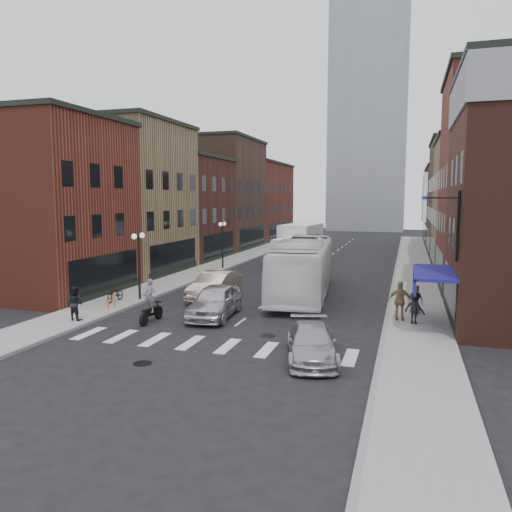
{
  "coord_description": "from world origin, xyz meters",
  "views": [
    {
      "loc": [
        7.89,
        -22.1,
        6.2
      ],
      "look_at": [
        -0.84,
        6.43,
        2.7
      ],
      "focal_mm": 35.0,
      "sensor_mm": 36.0,
      "label": 1
    }
  ],
  "objects_px": {
    "streetlamp_near": "(139,253)",
    "box_truck": "(298,246)",
    "ped_right_a": "(415,308)",
    "curb_car": "(312,343)",
    "sedan_left_near": "(215,301)",
    "parked_bicycle": "(115,294)",
    "ped_right_b": "(400,301)",
    "ped_left_solo": "(75,303)",
    "streetlamp_far": "(222,236)",
    "ped_right_c": "(415,299)",
    "sedan_left_far": "(215,286)",
    "motorcycle_rider": "(150,302)",
    "bike_rack": "(111,301)",
    "transit_bus": "(303,267)",
    "billboard_sign": "(426,199)"
  },
  "relations": [
    {
      "from": "streetlamp_far",
      "to": "ped_right_c",
      "type": "height_order",
      "value": "streetlamp_far"
    },
    {
      "from": "streetlamp_far",
      "to": "curb_car",
      "type": "relative_size",
      "value": 0.91
    },
    {
      "from": "ped_right_a",
      "to": "streetlamp_near",
      "type": "bearing_deg",
      "value": 18.85
    },
    {
      "from": "streetlamp_far",
      "to": "bike_rack",
      "type": "relative_size",
      "value": 5.14
    },
    {
      "from": "ped_left_solo",
      "to": "parked_bicycle",
      "type": "bearing_deg",
      "value": -76.56
    },
    {
      "from": "streetlamp_far",
      "to": "ped_right_b",
      "type": "distance_m",
      "value": 21.24
    },
    {
      "from": "streetlamp_near",
      "to": "ped_left_solo",
      "type": "height_order",
      "value": "streetlamp_near"
    },
    {
      "from": "streetlamp_far",
      "to": "ped_right_c",
      "type": "xyz_separation_m",
      "value": [
        15.77,
        -13.18,
        -2.0
      ]
    },
    {
      "from": "ped_left_solo",
      "to": "streetlamp_near",
      "type": "bearing_deg",
      "value": -88.08
    },
    {
      "from": "streetlamp_far",
      "to": "motorcycle_rider",
      "type": "xyz_separation_m",
      "value": [
        3.17,
        -18.41,
        -1.88
      ]
    },
    {
      "from": "box_truck",
      "to": "sedan_left_far",
      "type": "xyz_separation_m",
      "value": [
        -1.93,
        -15.25,
        -1.04
      ]
    },
    {
      "from": "streetlamp_near",
      "to": "sedan_left_far",
      "type": "xyz_separation_m",
      "value": [
        4.05,
        2.0,
        -2.07
      ]
    },
    {
      "from": "box_truck",
      "to": "ped_left_solo",
      "type": "relative_size",
      "value": 5.26
    },
    {
      "from": "box_truck",
      "to": "sedan_left_far",
      "type": "distance_m",
      "value": 15.41
    },
    {
      "from": "ped_left_solo",
      "to": "ped_right_a",
      "type": "bearing_deg",
      "value": -159.34
    },
    {
      "from": "sedan_left_far",
      "to": "ped_left_solo",
      "type": "relative_size",
      "value": 2.99
    },
    {
      "from": "sedan_left_far",
      "to": "curb_car",
      "type": "height_order",
      "value": "sedan_left_far"
    },
    {
      "from": "streetlamp_far",
      "to": "ped_right_b",
      "type": "relative_size",
      "value": 2.09
    },
    {
      "from": "billboard_sign",
      "to": "streetlamp_far",
      "type": "xyz_separation_m",
      "value": [
        -15.99,
        17.5,
        -3.22
      ]
    },
    {
      "from": "streetlamp_near",
      "to": "box_truck",
      "type": "bearing_deg",
      "value": 70.88
    },
    {
      "from": "streetlamp_near",
      "to": "ped_right_b",
      "type": "xyz_separation_m",
      "value": [
        15.03,
        -0.9,
        -1.78
      ]
    },
    {
      "from": "transit_bus",
      "to": "parked_bicycle",
      "type": "height_order",
      "value": "transit_bus"
    },
    {
      "from": "transit_bus",
      "to": "ped_right_a",
      "type": "relative_size",
      "value": 8.46
    },
    {
      "from": "curb_car",
      "to": "sedan_left_far",
      "type": "bearing_deg",
      "value": 114.84
    },
    {
      "from": "box_truck",
      "to": "transit_bus",
      "type": "xyz_separation_m",
      "value": [
        3.01,
        -12.55,
        -0.08
      ]
    },
    {
      "from": "motorcycle_rider",
      "to": "sedan_left_near",
      "type": "distance_m",
      "value": 3.32
    },
    {
      "from": "box_truck",
      "to": "sedan_left_far",
      "type": "relative_size",
      "value": 1.76
    },
    {
      "from": "streetlamp_far",
      "to": "ped_right_a",
      "type": "distance_m",
      "value": 22.05
    },
    {
      "from": "billboard_sign",
      "to": "sedan_left_near",
      "type": "height_order",
      "value": "billboard_sign"
    },
    {
      "from": "billboard_sign",
      "to": "ped_right_a",
      "type": "xyz_separation_m",
      "value": [
        -0.27,
        2.16,
        -5.22
      ]
    },
    {
      "from": "motorcycle_rider",
      "to": "ped_left_solo",
      "type": "bearing_deg",
      "value": -155.26
    },
    {
      "from": "parked_bicycle",
      "to": "ped_right_a",
      "type": "relative_size",
      "value": 1.13
    },
    {
      "from": "motorcycle_rider",
      "to": "ped_right_b",
      "type": "relative_size",
      "value": 1.12
    },
    {
      "from": "streetlamp_near",
      "to": "sedan_left_near",
      "type": "bearing_deg",
      "value": -22.39
    },
    {
      "from": "ped_right_b",
      "to": "streetlamp_far",
      "type": "bearing_deg",
      "value": -38.22
    },
    {
      "from": "bike_rack",
      "to": "ped_right_a",
      "type": "xyz_separation_m",
      "value": [
        15.92,
        1.36,
        0.36
      ]
    },
    {
      "from": "bike_rack",
      "to": "sedan_left_near",
      "type": "bearing_deg",
      "value": 2.99
    },
    {
      "from": "ped_right_a",
      "to": "curb_car",
      "type": "bearing_deg",
      "value": 82.62
    },
    {
      "from": "bike_rack",
      "to": "ped_left_solo",
      "type": "xyz_separation_m",
      "value": [
        -0.2,
        -2.83,
        0.45
      ]
    },
    {
      "from": "transit_bus",
      "to": "sedan_left_far",
      "type": "height_order",
      "value": "transit_bus"
    },
    {
      "from": "streetlamp_far",
      "to": "sedan_left_far",
      "type": "height_order",
      "value": "streetlamp_far"
    },
    {
      "from": "sedan_left_far",
      "to": "parked_bicycle",
      "type": "xyz_separation_m",
      "value": [
        -5.02,
        -3.12,
        -0.23
      ]
    },
    {
      "from": "streetlamp_far",
      "to": "ped_left_solo",
      "type": "distance_m",
      "value": 19.63
    },
    {
      "from": "transit_bus",
      "to": "sedan_left_far",
      "type": "distance_m",
      "value": 5.71
    },
    {
      "from": "sedan_left_far",
      "to": "ped_right_a",
      "type": "relative_size",
      "value": 3.32
    },
    {
      "from": "curb_car",
      "to": "ped_right_b",
      "type": "height_order",
      "value": "ped_right_b"
    },
    {
      "from": "streetlamp_near",
      "to": "sedan_left_near",
      "type": "height_order",
      "value": "streetlamp_near"
    },
    {
      "from": "parked_bicycle",
      "to": "ped_right_b",
      "type": "height_order",
      "value": "ped_right_b"
    },
    {
      "from": "box_truck",
      "to": "ped_right_a",
      "type": "xyz_separation_m",
      "value": [
        9.73,
        -18.59,
        -0.96
      ]
    },
    {
      "from": "box_truck",
      "to": "ped_left_solo",
      "type": "distance_m",
      "value": 23.67
    }
  ]
}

